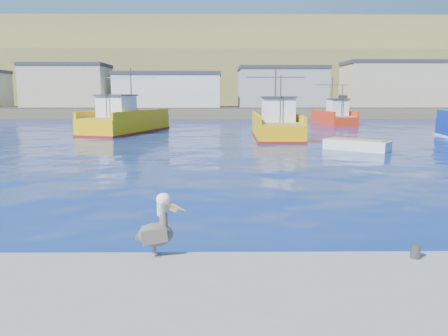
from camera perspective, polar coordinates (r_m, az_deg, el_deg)
name	(u,v)px	position (r m, az deg, el deg)	size (l,w,h in m)	color
ground	(257,231)	(12.66, 4.34, -8.23)	(260.00, 260.00, 0.00)	#07115D
dock_bollards	(300,252)	(9.34, 9.94, -10.72)	(36.20, 0.20, 0.30)	#4C4C4C
far_shore	(223,75)	(121.32, -0.10, 12.01)	(200.00, 81.00, 24.00)	brown
trawler_yellow_a	(125,122)	(46.23, -12.80, 5.93)	(7.71, 13.17, 6.67)	#EBA908
trawler_yellow_b	(276,126)	(40.07, 6.83, 5.47)	(5.34, 11.37, 6.51)	#EBA908
boat_orange	(334,116)	(58.88, 14.21, 6.54)	(4.43, 8.79, 6.10)	red
skiff_mid	(357,146)	(31.96, 16.93, 2.78)	(4.42, 3.92, 0.96)	silver
pelican	(157,229)	(9.33, -8.73, -7.92)	(1.10, 0.55, 1.35)	#595451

